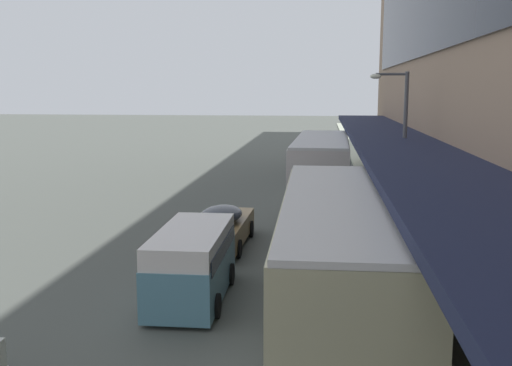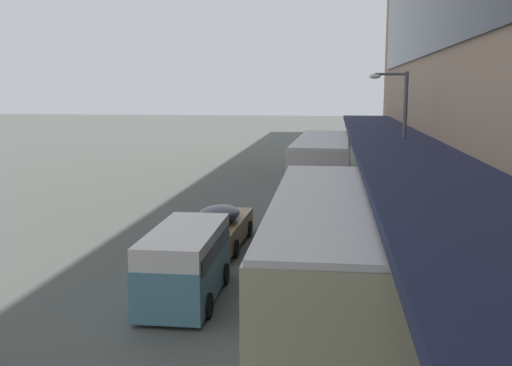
# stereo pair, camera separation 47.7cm
# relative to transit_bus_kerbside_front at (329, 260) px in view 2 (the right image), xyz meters

# --- Properties ---
(transit_bus_kerbside_front) EXTENTS (2.91, 9.92, 3.40)m
(transit_bus_kerbside_front) POSITION_rel_transit_bus_kerbside_front_xyz_m (0.00, 0.00, 0.00)
(transit_bus_kerbside_front) COLOR tan
(transit_bus_kerbside_front) RESTS_ON ground
(transit_bus_kerbside_rear) EXTENTS (3.02, 10.31, 3.37)m
(transit_bus_kerbside_rear) POSITION_rel_transit_bus_kerbside_front_xyz_m (-0.45, 15.63, -0.02)
(transit_bus_kerbside_rear) COLOR beige
(transit_bus_kerbside_rear) RESTS_ON ground
(sedan_second_near) EXTENTS (1.90, 4.82, 1.51)m
(sedan_second_near) POSITION_rel_transit_bus_kerbside_front_xyz_m (-4.01, 7.65, -1.20)
(sedan_second_near) COLOR olive
(sedan_second_near) RESTS_ON ground
(sedan_lead_near) EXTENTS (2.12, 4.51, 1.53)m
(sedan_lead_near) POSITION_rel_transit_bus_kerbside_front_xyz_m (-0.02, 47.06, -1.19)
(sedan_lead_near) COLOR #1E3C26
(sedan_lead_near) RESTS_ON ground
(vw_van) EXTENTS (1.96, 4.58, 1.96)m
(vw_van) POSITION_rel_transit_bus_kerbside_front_xyz_m (-3.90, 2.41, -0.85)
(vw_van) COLOR teal
(vw_van) RESTS_ON ground
(street_lamp) EXTENTS (1.50, 0.28, 6.22)m
(street_lamp) POSITION_rel_transit_bus_kerbside_front_xyz_m (2.59, 10.53, 1.87)
(street_lamp) COLOR #4C4C51
(street_lamp) RESTS_ON sidewalk_kerb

